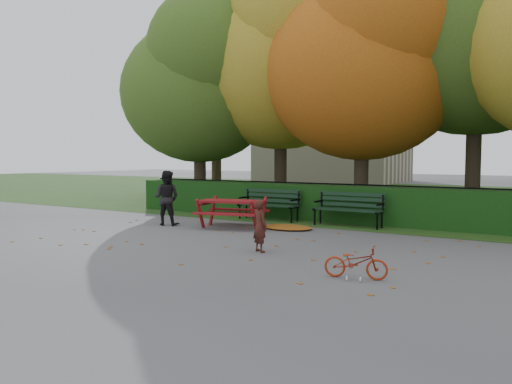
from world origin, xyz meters
The scene contains 18 objects.
ground centered at (0.00, 0.00, 0.00)m, with size 90.00×90.00×0.00m, color slate.
grass_strip centered at (0.00, 14.00, 0.01)m, with size 90.00×90.00×0.00m, color #1F3D13.
building_left centered at (-9.00, 26.00, 7.50)m, with size 10.00×7.00×15.00m, color #B4AA8D.
hedge centered at (0.00, 4.50, 0.50)m, with size 13.00×0.90×1.00m, color black.
iron_fence centered at (0.00, 5.30, 0.54)m, with size 14.00×0.04×1.02m.
tree_a centered at (-5.19, 5.58, 4.52)m, with size 5.88×5.60×7.48m.
tree_b centered at (-2.44, 6.75, 5.40)m, with size 6.72×6.40×8.79m.
tree_c centered at (0.83, 5.96, 4.82)m, with size 6.30×6.00×8.00m.
tree_d centered at (3.88, 7.23, 5.98)m, with size 7.14×6.80×9.58m.
tree_f centered at (-7.13, 9.24, 5.69)m, with size 6.93×6.60×9.19m.
bench_left centered at (-1.30, 3.70, 0.52)m, with size 1.80×0.57×0.88m.
bench_right centered at (1.10, 3.70, 0.52)m, with size 1.80×0.57×0.88m.
picnic_table centered at (-1.35, 1.89, 0.55)m, with size 1.92×1.69×0.80m.
leaf_pile centered at (-0.03, 2.40, 0.05)m, with size 1.33×0.92×0.09m, color brown.
leaf_scatter centered at (0.00, 0.30, 0.01)m, with size 9.00×5.70×0.01m, color brown, non-canonical shape.
child centered at (0.99, -0.55, 0.50)m, with size 0.37×0.24×1.01m, color #401A14.
adult centered at (-3.08, 1.33, 0.73)m, with size 0.70×0.55×1.45m, color black.
bicycle centered at (3.29, -1.57, 0.25)m, with size 0.33×0.94×0.49m, color #96280D.
Camera 1 is at (5.91, -8.55, 1.81)m, focal length 35.00 mm.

